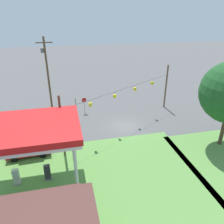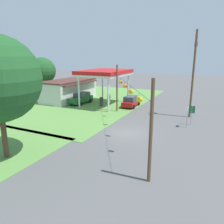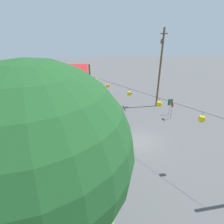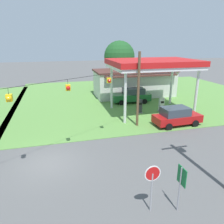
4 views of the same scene
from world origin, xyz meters
name	(u,v)px [view 1 (image 1 of 4)]	position (x,y,z in m)	size (l,w,h in m)	color
ground_plane	(124,126)	(0.00, 0.00, 0.00)	(160.00, 160.00, 0.00)	#565656
gas_station_canopy	(24,131)	(11.33, 8.62, 5.47)	(9.36, 6.68, 6.00)	silver
fuel_pump_near	(48,173)	(9.95, 8.62, 0.77)	(0.71, 0.56, 1.62)	gray
fuel_pump_far	(16,177)	(12.71, 8.62, 0.77)	(0.71, 0.56, 1.62)	gray
car_at_pumps_front	(29,148)	(12.05, 4.15, 0.95)	(4.77, 2.28, 1.85)	#AD1414
car_at_pumps_rear	(36,211)	(10.63, 13.08, 1.00)	(5.13, 2.30, 1.96)	#1E602D
stop_sign_roadside	(84,102)	(4.89, -5.75, 1.81)	(0.80, 0.08, 2.50)	#99999E
route_sign	(75,102)	(6.21, -6.07, 1.71)	(0.10, 0.70, 2.40)	gray
utility_pole_main	(48,75)	(9.78, -5.48, 6.43)	(2.20, 0.44, 11.60)	brown
signal_span_gantry	(125,100)	(0.00, -0.01, 3.89)	(16.83, 10.24, 7.06)	brown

